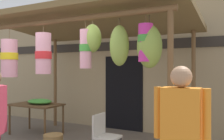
{
  "coord_description": "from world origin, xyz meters",
  "views": [
    {
      "loc": [
        3.16,
        -3.77,
        1.67
      ],
      "look_at": [
        0.69,
        1.0,
        1.63
      ],
      "focal_mm": 39.5,
      "sensor_mm": 36.0,
      "label": 1
    }
  ],
  "objects_px": {
    "display_table": "(36,107)",
    "folding_chair": "(104,133)",
    "shopper_by_bananas": "(181,131)",
    "flower_heap_on_table": "(40,101)"
  },
  "relations": [
    {
      "from": "display_table",
      "to": "folding_chair",
      "type": "xyz_separation_m",
      "value": [
        2.39,
        -0.79,
        -0.19
      ]
    },
    {
      "from": "shopper_by_bananas",
      "to": "display_table",
      "type": "bearing_deg",
      "value": 153.55
    },
    {
      "from": "display_table",
      "to": "flower_heap_on_table",
      "type": "height_order",
      "value": "flower_heap_on_table"
    },
    {
      "from": "folding_chair",
      "to": "shopper_by_bananas",
      "type": "xyz_separation_m",
      "value": [
        1.61,
        -1.2,
        0.5
      ]
    },
    {
      "from": "flower_heap_on_table",
      "to": "folding_chair",
      "type": "distance_m",
      "value": 2.47
    },
    {
      "from": "display_table",
      "to": "folding_chair",
      "type": "bearing_deg",
      "value": -18.25
    },
    {
      "from": "display_table",
      "to": "flower_heap_on_table",
      "type": "xyz_separation_m",
      "value": [
        0.09,
        0.03,
        0.15
      ]
    },
    {
      "from": "display_table",
      "to": "shopper_by_bananas",
      "type": "relative_size",
      "value": 0.75
    },
    {
      "from": "display_table",
      "to": "flower_heap_on_table",
      "type": "bearing_deg",
      "value": 16.17
    },
    {
      "from": "flower_heap_on_table",
      "to": "shopper_by_bananas",
      "type": "distance_m",
      "value": 4.41
    }
  ]
}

